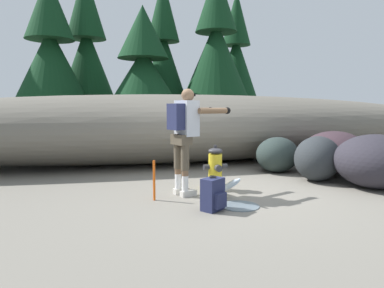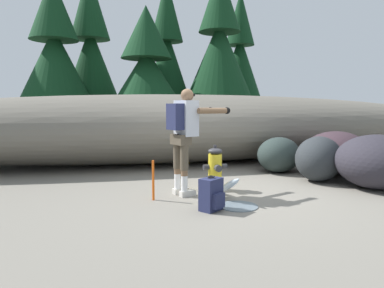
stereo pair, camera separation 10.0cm
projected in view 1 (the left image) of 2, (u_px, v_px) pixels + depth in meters
The scene contains 17 objects.
ground_plane at pixel (234, 193), 5.81m from camera, with size 56.00×56.00×0.04m, color slate.
dirt_embankment at pixel (184, 128), 8.93m from camera, with size 17.37×3.20×1.68m, color #666056.
fire_hydrant at pixel (215, 169), 5.92m from camera, with size 0.41×0.36×0.75m.
hydrant_water_jet at pixel (231, 191), 5.26m from camera, with size 0.55×1.18×0.49m.
utility_worker at pixel (186, 128), 5.51m from camera, with size 1.04×0.71×1.67m.
spare_backpack at pixel (213, 195), 4.76m from camera, with size 0.36×0.36×0.47m.
boulder_large at pixel (334, 152), 7.37m from camera, with size 1.43×1.33×0.88m, color #35272D.
boulder_mid at pixel (376, 161), 6.05m from camera, with size 1.33×1.39×0.92m, color #2A272F.
boulder_small at pixel (318, 158), 6.64m from camera, with size 1.02×0.84×0.84m, color #292E31.
boulder_outlier at pixel (277, 155), 7.50m from camera, with size 0.99×0.82×0.75m, color #283331.
pine_tree_far_left at pixel (50, 51), 13.07m from camera, with size 2.74×2.74×6.17m.
pine_tree_left at pixel (87, 51), 14.42m from camera, with size 2.44×2.44×6.88m.
pine_tree_center at pixel (143, 68), 12.45m from camera, with size 2.77×2.77×4.88m.
pine_tree_right at pixel (163, 53), 14.20m from camera, with size 2.01×2.01×6.49m.
pine_tree_far_right at pixel (216, 43), 13.44m from camera, with size 2.46×2.46×6.56m.
pine_tree_ridge_end at pixel (236, 55), 15.59m from camera, with size 1.94×1.94×6.39m.
survey_stake at pixel (154, 180), 5.26m from camera, with size 0.04×0.04×0.60m, color #E55914.
Camera 1 is at (-2.21, -5.29, 1.41)m, focal length 33.11 mm.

